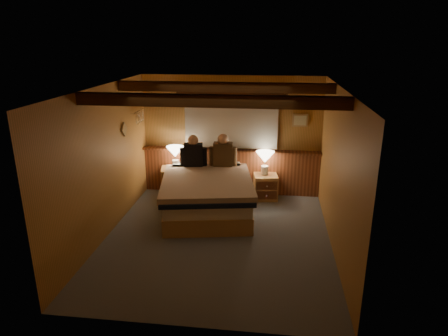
% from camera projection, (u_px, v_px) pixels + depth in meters
% --- Properties ---
extents(floor, '(4.20, 4.20, 0.00)m').
position_uv_depth(floor, '(217.00, 238.00, 6.46)').
color(floor, '#4A5058').
rests_on(floor, ground).
extents(ceiling, '(4.20, 4.20, 0.00)m').
position_uv_depth(ceiling, '(217.00, 88.00, 5.71)').
color(ceiling, '#D48D4F').
rests_on(ceiling, wall_back).
extents(wall_back, '(3.60, 0.00, 3.60)m').
position_uv_depth(wall_back, '(231.00, 136.00, 8.06)').
color(wall_back, '#B97C42').
rests_on(wall_back, floor).
extents(wall_left, '(0.00, 4.20, 4.20)m').
position_uv_depth(wall_left, '(104.00, 163.00, 6.29)').
color(wall_left, '#B97C42').
rests_on(wall_left, floor).
extents(wall_right, '(0.00, 4.20, 4.20)m').
position_uv_depth(wall_right, '(338.00, 172.00, 5.87)').
color(wall_right, '#B97C42').
rests_on(wall_right, floor).
extents(wall_front, '(3.60, 0.00, 3.60)m').
position_uv_depth(wall_front, '(189.00, 231.00, 4.10)').
color(wall_front, '#B97C42').
rests_on(wall_front, floor).
extents(wainscot, '(3.60, 0.23, 0.94)m').
position_uv_depth(wainscot, '(231.00, 170.00, 8.23)').
color(wainscot, brown).
rests_on(wainscot, wall_back).
extents(curtain_window, '(2.18, 0.09, 1.11)m').
position_uv_depth(curtain_window, '(231.00, 121.00, 7.90)').
color(curtain_window, '#452A11').
rests_on(curtain_window, wall_back).
extents(ceiling_beams, '(3.60, 1.65, 0.16)m').
position_uv_depth(ceiling_beams, '(218.00, 93.00, 5.88)').
color(ceiling_beams, '#452A11').
rests_on(ceiling_beams, ceiling).
extents(coat_rail, '(0.05, 0.55, 0.24)m').
position_uv_depth(coat_rail, '(139.00, 116.00, 7.62)').
color(coat_rail, silver).
rests_on(coat_rail, wall_left).
extents(framed_print, '(0.30, 0.04, 0.25)m').
position_uv_depth(framed_print, '(300.00, 120.00, 7.78)').
color(framed_print, '#A18250').
rests_on(framed_print, wall_back).
extents(bed, '(1.87, 2.26, 0.69)m').
position_uv_depth(bed, '(207.00, 194.00, 7.29)').
color(bed, tan).
rests_on(bed, floor).
extents(nightstand_left, '(0.61, 0.57, 0.58)m').
position_uv_depth(nightstand_left, '(175.00, 182.00, 8.14)').
color(nightstand_left, tan).
rests_on(nightstand_left, floor).
extents(nightstand_right, '(0.51, 0.47, 0.50)m').
position_uv_depth(nightstand_right, '(265.00, 187.00, 7.96)').
color(nightstand_right, tan).
rests_on(nightstand_right, floor).
extents(lamp_left, '(0.35, 0.35, 0.45)m').
position_uv_depth(lamp_left, '(175.00, 153.00, 7.96)').
color(lamp_left, white).
rests_on(lamp_left, nightstand_left).
extents(lamp_right, '(0.36, 0.36, 0.47)m').
position_uv_depth(lamp_right, '(265.00, 159.00, 7.82)').
color(lamp_right, white).
rests_on(lamp_right, nightstand_right).
extents(person_left, '(0.52, 0.26, 0.64)m').
position_uv_depth(person_left, '(193.00, 153.00, 7.77)').
color(person_left, black).
rests_on(person_left, bed).
extents(person_right, '(0.55, 0.23, 0.66)m').
position_uv_depth(person_right, '(223.00, 153.00, 7.77)').
color(person_right, '#48331C').
rests_on(person_right, bed).
extents(duffel_bag, '(0.50, 0.32, 0.35)m').
position_uv_depth(duffel_bag, '(181.00, 193.00, 7.94)').
color(duffel_bag, black).
rests_on(duffel_bag, floor).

